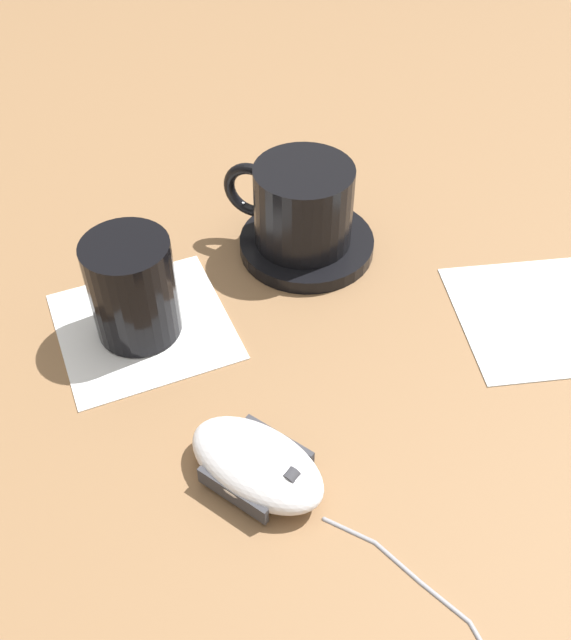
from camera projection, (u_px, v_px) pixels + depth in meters
The scene contains 7 objects.
ground_plane at pixel (280, 321), 0.60m from camera, with size 3.00×3.00×0.00m, color olive.
saucer at pixel (307, 244), 0.66m from camera, with size 0.12×0.12×0.01m, color black.
coffee_cup at pixel (301, 205), 0.63m from camera, with size 0.11×0.09×0.07m.
computer_mouse at pixel (257, 464), 0.48m from camera, with size 0.11×0.08×0.03m.
napkin_under_glass at pixel (144, 325), 0.59m from camera, with size 0.14×0.14×0.00m, color white.
drinking_glass at pixel (133, 288), 0.56m from camera, with size 0.07×0.07×0.09m, color black.
napkin_spare at pixel (540, 316), 0.60m from camera, with size 0.14×0.14×0.00m, color white.
Camera 1 is at (-0.31, 0.28, 0.42)m, focal length 40.00 mm.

